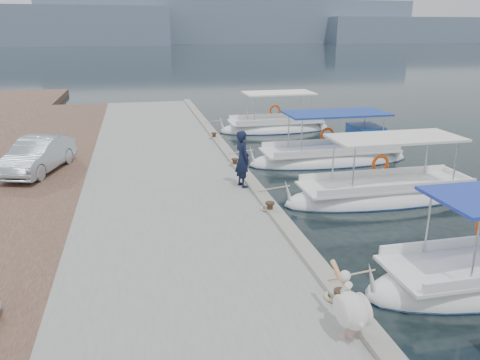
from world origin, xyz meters
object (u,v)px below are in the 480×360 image
Objects in this scene: fishing_caique_c at (385,196)px; fishing_caique_d at (332,158)px; fishing_caique_e at (275,128)px; parked_car at (38,155)px; fisherman at (242,159)px; pelican at (351,308)px.

fishing_caique_d is (0.13, 4.98, 0.06)m from fishing_caique_c.
fishing_caique_e is 14.05m from parked_car.
fishing_caique_d reaches higher than parked_car.
parked_car is (-7.18, 3.37, -0.33)m from fisherman.
fishing_caique_d is at bearing 88.51° from fishing_caique_c.
fishing_caique_e is (-0.38, 12.12, 0.00)m from fishing_caique_c.
fishing_caique_d is at bearing 68.08° from pelican.
fishing_caique_e is 3.40× the size of fisherman.
fishing_caique_e reaches higher than pelican.
fishing_caique_c is at bearing -91.49° from fishing_caique_d.
parked_car is (-12.20, -0.58, 0.96)m from fishing_caique_d.
fishing_caique_d is 5.29× the size of pelican.
fishing_caique_c is 0.99× the size of fishing_caique_d.
fishing_caique_c is 1.12× the size of fishing_caique_e.
pelican is at bearing -111.92° from fishing_caique_d.
fishing_caique_d is at bearing -85.91° from fishing_caique_e.
pelican is at bearing 166.73° from fisherman.
parked_car is (-12.07, 4.39, 1.02)m from fishing_caique_c.
fisherman is at bearing 168.20° from fishing_caique_c.
fishing_caique_d is 13.48m from pelican.
fisherman is 7.93m from parked_car.
fishing_caique_d is 7.16m from fishing_caique_e.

